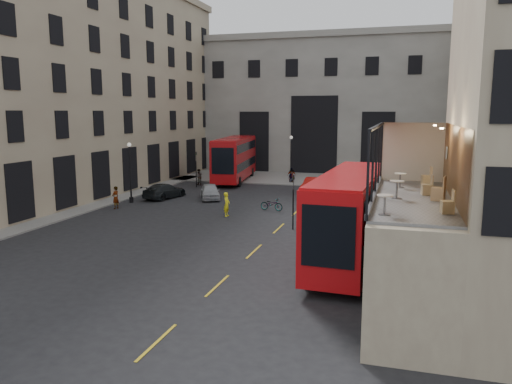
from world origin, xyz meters
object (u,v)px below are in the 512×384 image
(cafe_table_far, at_px, (400,178))
(cafe_chair_d, at_px, (427,180))
(traffic_light_near, at_px, (293,195))
(bus_near, at_px, (350,213))
(pedestrian_c, at_px, (292,176))
(pedestrian_d, at_px, (387,174))
(cyclist, at_px, (227,204))
(car_a, at_px, (210,191))
(traffic_light_far, at_px, (196,165))
(car_b, at_px, (313,185))
(cafe_table_near, at_px, (385,202))
(pedestrian_e, at_px, (116,198))
(bicycle, at_px, (272,204))
(cafe_chair_b, at_px, (439,193))
(cafe_table_mid, at_px, (397,187))
(bus_far, at_px, (235,157))
(cafe_chair_a, at_px, (448,206))
(street_lamp_b, at_px, (291,162))
(pedestrian_a, at_px, (199,177))
(car_c, at_px, (164,191))
(cafe_chair_c, at_px, (427,189))
(street_lamp_a, at_px, (130,176))
(pedestrian_b, at_px, (292,176))

(cafe_table_far, height_order, cafe_chair_d, cafe_chair_d)
(traffic_light_near, height_order, bus_near, bus_near)
(pedestrian_c, xyz_separation_m, pedestrian_d, (10.30, 3.46, 0.10))
(cyclist, bearing_deg, car_a, 29.74)
(pedestrian_c, bearing_deg, traffic_light_far, 25.52)
(car_b, distance_m, cafe_table_near, 33.13)
(pedestrian_c, xyz_separation_m, pedestrian_e, (-10.85, -18.88, 0.08))
(cafe_table_near, bearing_deg, traffic_light_near, 112.36)
(bicycle, height_order, cafe_chair_b, cafe_chair_b)
(cafe_table_mid, distance_m, cafe_chair_b, 1.59)
(pedestrian_c, relative_size, cafe_chair_b, 1.79)
(traffic_light_near, xyz_separation_m, bus_far, (-11.57, 21.64, 0.40))
(pedestrian_e, relative_size, cafe_chair_a, 2.29)
(pedestrian_d, bearing_deg, cafe_table_far, 145.03)
(cafe_table_near, bearing_deg, bus_near, 102.20)
(street_lamp_b, xyz_separation_m, cafe_table_mid, (11.86, -34.40, 2.68))
(traffic_light_near, xyz_separation_m, car_b, (-1.41, 16.04, -1.68))
(traffic_light_near, relative_size, bus_near, 0.31)
(pedestrian_e, height_order, cafe_chair_d, cafe_chair_d)
(bus_far, height_order, cafe_chair_b, cafe_chair_b)
(bicycle, distance_m, pedestrian_a, 15.93)
(traffic_light_far, xyz_separation_m, pedestrian_e, (-1.75, -12.92, -1.48))
(pedestrian_c, bearing_deg, cafe_table_near, 99.11)
(car_c, distance_m, pedestrian_a, 8.62)
(traffic_light_near, distance_m, bus_far, 24.54)
(pedestrian_d, bearing_deg, cafe_table_near, 144.00)
(cafe_chair_a, distance_m, cafe_chair_d, 6.78)
(street_lamp_b, relative_size, cafe_table_near, 7.82)
(pedestrian_a, relative_size, cafe_chair_c, 2.13)
(traffic_light_near, xyz_separation_m, cafe_table_far, (6.96, -9.37, 2.61))
(cafe_table_near, bearing_deg, street_lamp_a, 135.88)
(car_a, height_order, cafe_table_near, cafe_table_near)
(bus_near, height_order, bus_far, bus_far)
(pedestrian_a, bearing_deg, car_a, -39.18)
(bicycle, relative_size, pedestrian_a, 1.08)
(street_lamp_b, relative_size, car_b, 1.18)
(cyclist, height_order, cafe_table_near, cafe_table_near)
(traffic_light_near, height_order, pedestrian_c, traffic_light_near)
(car_c, relative_size, pedestrian_e, 2.56)
(bus_near, xyz_separation_m, cafe_chair_a, (4.07, -8.48, 2.12))
(traffic_light_near, bearing_deg, pedestrian_b, 102.54)
(cafe_chair_a, distance_m, cafe_chair_b, 2.58)
(traffic_light_near, distance_m, traffic_light_far, 21.26)
(car_a, xyz_separation_m, car_c, (-4.22, -0.86, -0.01))
(car_c, xyz_separation_m, pedestrian_e, (-1.60, -5.73, 0.24))
(pedestrian_d, bearing_deg, street_lamp_b, 70.65)
(street_lamp_a, height_order, pedestrian_b, street_lamp_a)
(pedestrian_e, xyz_separation_m, cafe_chair_c, (23.81, -14.24, 3.91))
(traffic_light_near, relative_size, cafe_table_far, 5.76)
(cyclist, bearing_deg, cafe_chair_b, -138.10)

